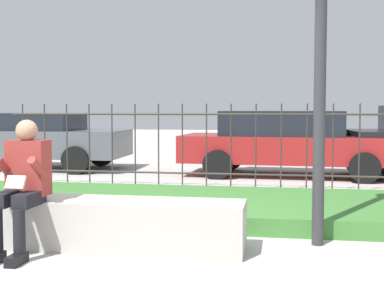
{
  "coord_description": "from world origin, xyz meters",
  "views": [
    {
      "loc": [
        1.47,
        -5.05,
        1.39
      ],
      "look_at": [
        0.14,
        2.82,
        0.87
      ],
      "focal_mm": 50.0,
      "sensor_mm": 36.0,
      "label": 1
    }
  ],
  "objects_px": {
    "person_seated_reader": "(23,180)",
    "street_lamp": "(321,22)",
    "stone_bench": "(97,226)",
    "car_parked_left": "(34,139)",
    "car_parked_center": "(288,142)"
  },
  "relations": [
    {
      "from": "person_seated_reader",
      "to": "street_lamp",
      "type": "relative_size",
      "value": 0.35
    },
    {
      "from": "stone_bench",
      "to": "street_lamp",
      "type": "distance_m",
      "value": 3.03
    },
    {
      "from": "stone_bench",
      "to": "car_parked_left",
      "type": "xyz_separation_m",
      "value": [
        -3.84,
        6.51,
        0.48
      ]
    },
    {
      "from": "stone_bench",
      "to": "street_lamp",
      "type": "height_order",
      "value": "street_lamp"
    },
    {
      "from": "street_lamp",
      "to": "car_parked_center",
      "type": "bearing_deg",
      "value": 92.45
    },
    {
      "from": "car_parked_left",
      "to": "car_parked_center",
      "type": "bearing_deg",
      "value": -4.07
    },
    {
      "from": "person_seated_reader",
      "to": "street_lamp",
      "type": "distance_m",
      "value": 3.3
    },
    {
      "from": "person_seated_reader",
      "to": "car_parked_center",
      "type": "xyz_separation_m",
      "value": [
        2.57,
        6.5,
        0.0
      ]
    },
    {
      "from": "stone_bench",
      "to": "car_parked_left",
      "type": "height_order",
      "value": "car_parked_left"
    },
    {
      "from": "person_seated_reader",
      "to": "car_parked_center",
      "type": "height_order",
      "value": "car_parked_center"
    },
    {
      "from": "car_parked_center",
      "to": "street_lamp",
      "type": "bearing_deg",
      "value": -84.58
    },
    {
      "from": "stone_bench",
      "to": "car_parked_center",
      "type": "height_order",
      "value": "car_parked_center"
    },
    {
      "from": "person_seated_reader",
      "to": "street_lamp",
      "type": "height_order",
      "value": "street_lamp"
    },
    {
      "from": "stone_bench",
      "to": "car_parked_left",
      "type": "distance_m",
      "value": 7.57
    },
    {
      "from": "person_seated_reader",
      "to": "car_parked_left",
      "type": "relative_size",
      "value": 0.31
    }
  ]
}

